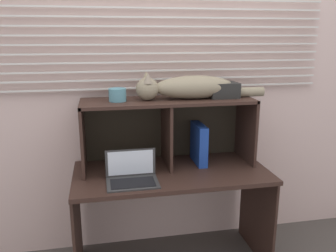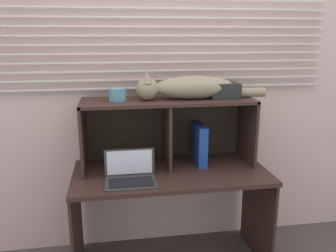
# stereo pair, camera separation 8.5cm
# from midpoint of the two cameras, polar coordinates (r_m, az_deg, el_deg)

# --- Properties ---
(back_panel_with_blinds) EXTENTS (4.40, 0.08, 2.50)m
(back_panel_with_blinds) POSITION_cam_midpoint_polar(r_m,az_deg,el_deg) (2.68, 0.11, 5.97)
(back_panel_with_blinds) COLOR beige
(back_panel_with_blinds) RESTS_ON ground
(desk) EXTENTS (1.36, 0.65, 0.74)m
(desk) POSITION_cam_midpoint_polar(r_m,az_deg,el_deg) (2.53, 1.44, -10.42)
(desk) COLOR #36221B
(desk) RESTS_ON ground
(hutch_shelf_unit) EXTENTS (1.22, 0.38, 0.49)m
(hutch_shelf_unit) POSITION_cam_midpoint_polar(r_m,az_deg,el_deg) (2.52, 0.82, 1.08)
(hutch_shelf_unit) COLOR #36221B
(hutch_shelf_unit) RESTS_ON desk
(cat) EXTENTS (0.94, 0.20, 0.19)m
(cat) POSITION_cam_midpoint_polar(r_m,az_deg,el_deg) (2.47, 4.38, 6.28)
(cat) COLOR gray
(cat) RESTS_ON hutch_shelf_unit
(laptop) EXTENTS (0.33, 0.23, 0.20)m
(laptop) POSITION_cam_midpoint_polar(r_m,az_deg,el_deg) (2.30, -5.09, -8.03)
(laptop) COLOR #343434
(laptop) RESTS_ON desk
(binder_upright) EXTENTS (0.06, 0.26, 0.29)m
(binder_upright) POSITION_cam_midpoint_polar(r_m,az_deg,el_deg) (2.59, 6.05, -2.93)
(binder_upright) COLOR #1C3F9D
(binder_upright) RESTS_ON desk
(book_stack) EXTENTS (0.20, 0.23, 0.05)m
(book_stack) POSITION_cam_midpoint_polar(r_m,az_deg,el_deg) (2.55, -6.27, -6.09)
(book_stack) COLOR #2E517F
(book_stack) RESTS_ON desk
(small_basket) EXTENTS (0.12, 0.12, 0.09)m
(small_basket) POSITION_cam_midpoint_polar(r_m,az_deg,el_deg) (2.41, -7.25, 5.12)
(small_basket) COLOR teal
(small_basket) RESTS_ON hutch_shelf_unit
(storage_box) EXTENTS (0.21, 0.16, 0.11)m
(storage_box) POSITION_cam_midpoint_polar(r_m,az_deg,el_deg) (2.55, 10.06, 5.75)
(storage_box) COLOR #252524
(storage_box) RESTS_ON hutch_shelf_unit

